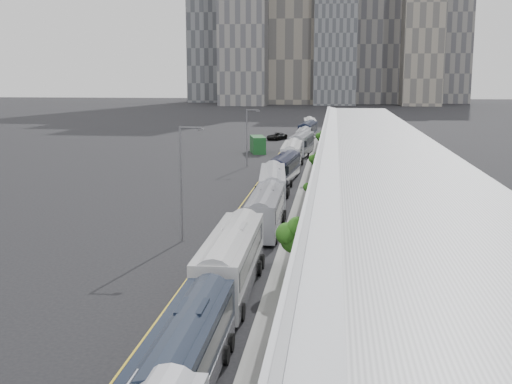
% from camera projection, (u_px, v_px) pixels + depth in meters
% --- Properties ---
extents(sidewalk, '(10.00, 170.00, 0.12)m').
position_uv_depth(sidewalk, '(340.00, 217.00, 62.62)').
color(sidewalk, gray).
rests_on(sidewalk, ground).
extents(lane_line, '(0.12, 160.00, 0.02)m').
position_uv_depth(lane_line, '(234.00, 215.00, 63.88)').
color(lane_line, gold).
rests_on(lane_line, ground).
extents(depot, '(12.45, 160.40, 7.20)m').
position_uv_depth(depot, '(383.00, 183.00, 61.53)').
color(depot, gray).
rests_on(depot, ground).
extents(skyline, '(145.00, 64.00, 120.00)m').
position_uv_depth(skyline, '(314.00, 0.00, 317.93)').
color(skyline, slate).
rests_on(skyline, ground).
extents(bus_1, '(2.74, 12.20, 3.56)m').
position_uv_depth(bus_1, '(186.00, 362.00, 27.59)').
color(bus_1, black).
rests_on(bus_1, ground).
extents(bus_2, '(3.05, 13.77, 4.01)m').
position_uv_depth(bus_2, '(231.00, 266.00, 40.94)').
color(bus_2, silver).
rests_on(bus_2, ground).
extents(bus_3, '(2.83, 12.67, 3.69)m').
position_uv_depth(bus_3, '(266.00, 214.00, 57.07)').
color(bus_3, gray).
rests_on(bus_3, ground).
extents(bus_4, '(3.84, 13.49, 3.89)m').
position_uv_depth(bus_4, '(273.00, 189.00, 69.09)').
color(bus_4, '#AFB1BA').
rests_on(bus_4, ground).
extents(bus_5, '(3.47, 12.35, 3.56)m').
position_uv_depth(bus_5, '(284.00, 170.00, 84.02)').
color(bus_5, black).
rests_on(bus_5, ground).
extents(bus_6, '(3.00, 13.54, 3.94)m').
position_uv_depth(bus_6, '(292.00, 157.00, 96.14)').
color(bus_6, silver).
rests_on(bus_6, ground).
extents(bus_7, '(3.91, 13.63, 3.93)m').
position_uv_depth(bus_7, '(302.00, 146.00, 112.17)').
color(bus_7, gray).
rests_on(bus_7, ground).
extents(bus_8, '(2.73, 12.19, 3.55)m').
position_uv_depth(bus_8, '(303.00, 139.00, 126.23)').
color(bus_8, '#93969C').
rests_on(bus_8, ground).
extents(bus_9, '(3.74, 13.56, 3.91)m').
position_uv_depth(bus_9, '(308.00, 132.00, 139.33)').
color(bus_9, black).
rests_on(bus_9, ground).
extents(bus_10, '(3.56, 13.50, 3.90)m').
position_uv_depth(bus_10, '(310.00, 128.00, 152.24)').
color(bus_10, silver).
rests_on(bus_10, ground).
extents(tree_1, '(2.04, 2.04, 4.27)m').
position_uv_depth(tree_1, '(295.00, 234.00, 42.77)').
color(tree_1, black).
rests_on(tree_1, ground).
extents(tree_2, '(1.12, 1.12, 3.31)m').
position_uv_depth(tree_2, '(312.00, 190.00, 62.88)').
color(tree_2, black).
rests_on(tree_2, ground).
extents(tree_3, '(1.45, 1.45, 3.71)m').
position_uv_depth(tree_3, '(317.00, 160.00, 82.99)').
color(tree_3, black).
rests_on(tree_3, ground).
extents(tree_4, '(1.52, 1.52, 3.90)m').
position_uv_depth(tree_4, '(321.00, 137.00, 112.76)').
color(tree_4, black).
rests_on(tree_4, ground).
extents(street_lamp_near, '(2.04, 0.22, 9.63)m').
position_uv_depth(street_lamp_near, '(183.00, 176.00, 52.72)').
color(street_lamp_near, '#59595E').
rests_on(street_lamp_near, ground).
extents(street_lamp_far, '(2.04, 0.22, 8.74)m').
position_uv_depth(street_lamp_far, '(248.00, 134.00, 96.86)').
color(street_lamp_far, '#59595E').
rests_on(street_lamp_far, ground).
extents(shipping_container, '(3.67, 6.89, 2.98)m').
position_uv_depth(shipping_container, '(258.00, 145.00, 115.75)').
color(shipping_container, '#14441C').
rests_on(shipping_container, ground).
extents(suv, '(4.74, 6.21, 1.57)m').
position_uv_depth(suv, '(277.00, 136.00, 139.28)').
color(suv, black).
rests_on(suv, ground).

